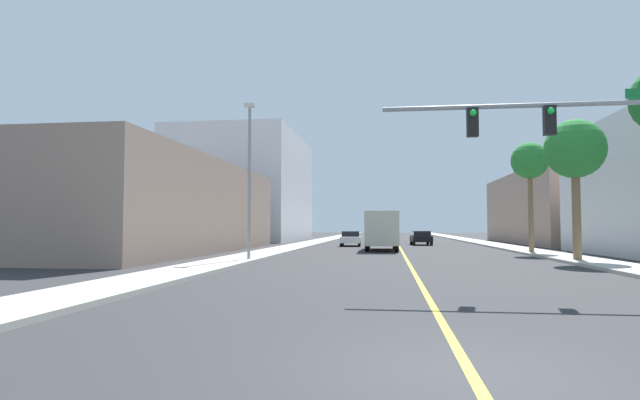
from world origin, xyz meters
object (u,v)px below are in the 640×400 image
car_white (351,238)px  palm_mid (575,151)px  car_black (421,238)px  traffic_signal_mast (606,140)px  street_lamp (249,172)px  delivery_truck (381,230)px  car_silver (385,237)px  palm_far (530,162)px

car_white → palm_mid: bearing=-59.4°
palm_mid → car_black: bearing=105.4°
traffic_signal_mast → street_lamp: size_ratio=1.15×
car_white → delivery_truck: delivery_truck is taller
car_white → delivery_truck: bearing=-73.5°
traffic_signal_mast → delivery_truck: 24.65m
traffic_signal_mast → delivery_truck: traffic_signal_mast is taller
car_silver → traffic_signal_mast: bearing=-79.2°
palm_mid → car_white: size_ratio=1.59×
street_lamp → car_silver: bearing=75.2°
delivery_truck → car_white: bearing=108.0°
traffic_signal_mast → street_lamp: 16.90m
palm_mid → car_silver: bearing=112.2°
street_lamp → palm_far: size_ratio=1.11×
car_black → delivery_truck: delivery_truck is taller
palm_mid → car_black: palm_mid is taller
palm_mid → delivery_truck: palm_mid is taller
palm_far → car_white: palm_far is taller
palm_mid → palm_far: palm_far is taller
car_black → street_lamp: bearing=-115.2°
palm_mid → delivery_truck: (-9.97, 11.28, -4.12)m
palm_far → car_black: palm_far is taller
street_lamp → traffic_signal_mast: bearing=-38.7°
traffic_signal_mast → street_lamp: street_lamp is taller
palm_mid → car_white: palm_mid is taller
car_black → car_white: (-6.56, -3.25, -0.01)m
car_black → palm_far: bearing=-70.2°
traffic_signal_mast → street_lamp: bearing=141.3°
car_white → delivery_truck: (2.92, -8.45, 0.85)m
traffic_signal_mast → car_silver: bearing=100.0°
street_lamp → palm_far: 19.16m
car_white → car_silver: bearing=51.1°
delivery_truck → traffic_signal_mast: bearing=-75.5°
traffic_signal_mast → car_white: size_ratio=2.07×
car_silver → car_black: bearing=-14.8°
street_lamp → palm_mid: 16.73m
car_black → car_white: 7.32m
palm_far → traffic_signal_mast: bearing=-99.2°
street_lamp → car_white: (3.71, 21.50, -3.91)m
palm_mid → car_silver: palm_mid is taller
palm_mid → car_silver: size_ratio=1.64×
car_black → car_silver: 3.59m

